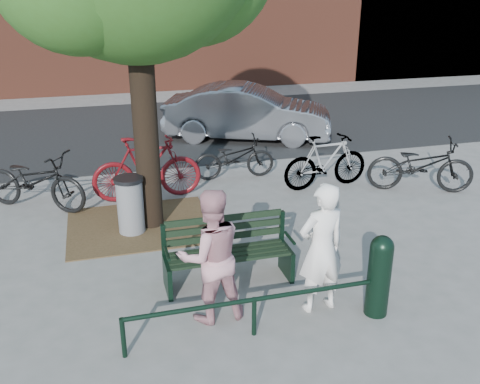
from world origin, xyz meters
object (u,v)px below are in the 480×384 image
object	(u,v)px
person_right	(211,256)
parked_car	(248,113)
park_bench	(227,250)
litter_bin	(130,205)
bicycle_c	(234,158)
person_left	(321,248)
bollard	(379,273)

from	to	relation	value
person_right	parked_car	size ratio (longest dim) A/B	0.40
park_bench	person_right	world-z (taller)	person_right
litter_bin	bicycle_c	distance (m)	3.12
person_left	person_right	xyz separation A→B (m)	(-1.35, 0.17, -0.00)
litter_bin	parked_car	size ratio (longest dim) A/B	0.23
bollard	parked_car	world-z (taller)	parked_car
park_bench	bollard	size ratio (longest dim) A/B	1.62
park_bench	parked_car	world-z (taller)	parked_car
bicycle_c	person_right	bearing A→B (deg)	164.09
litter_bin	parked_car	distance (m)	5.96
park_bench	bollard	distance (m)	2.04
park_bench	bicycle_c	distance (m)	4.17
park_bench	person_left	xyz separation A→B (m)	(0.95, -0.96, 0.37)
bicycle_c	person_left	bearing A→B (deg)	179.67
person_left	parked_car	distance (m)	7.86
litter_bin	parked_car	bearing A→B (deg)	55.07
person_right	park_bench	bearing A→B (deg)	-120.67
person_left	person_right	size ratio (longest dim) A/B	1.00
litter_bin	person_left	bearing A→B (deg)	-53.82
park_bench	litter_bin	distance (m)	2.23
person_right	litter_bin	world-z (taller)	person_right
bollard	litter_bin	world-z (taller)	bollard
bollard	parked_car	size ratio (longest dim) A/B	0.25
person_left	parked_car	xyz separation A→B (m)	(1.31, 7.75, -0.14)
bollard	litter_bin	xyz separation A→B (m)	(-2.75, 3.17, -0.08)
bollard	litter_bin	size ratio (longest dim) A/B	1.11
person_left	bollard	size ratio (longest dim) A/B	1.58
park_bench	person_right	bearing A→B (deg)	-116.79
person_left	litter_bin	world-z (taller)	person_left
person_right	bicycle_c	bearing A→B (deg)	-111.94
bicycle_c	bollard	bearing A→B (deg)	-173.12
park_bench	bicycle_c	xyz separation A→B (m)	(1.16, 4.00, -0.03)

